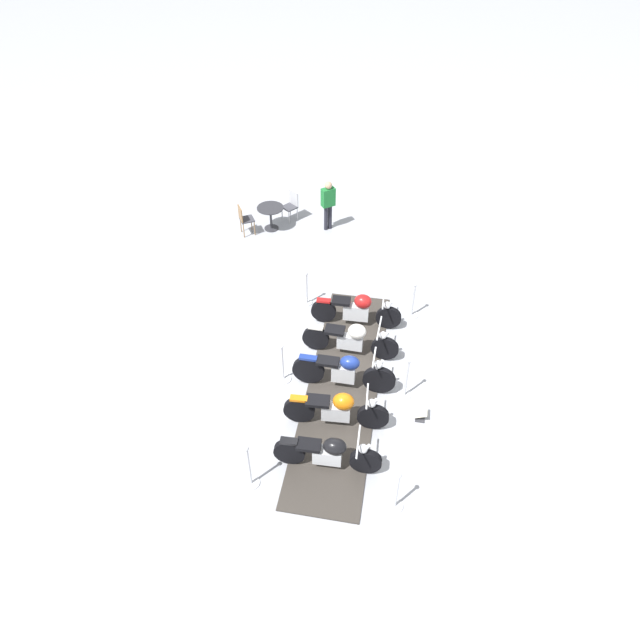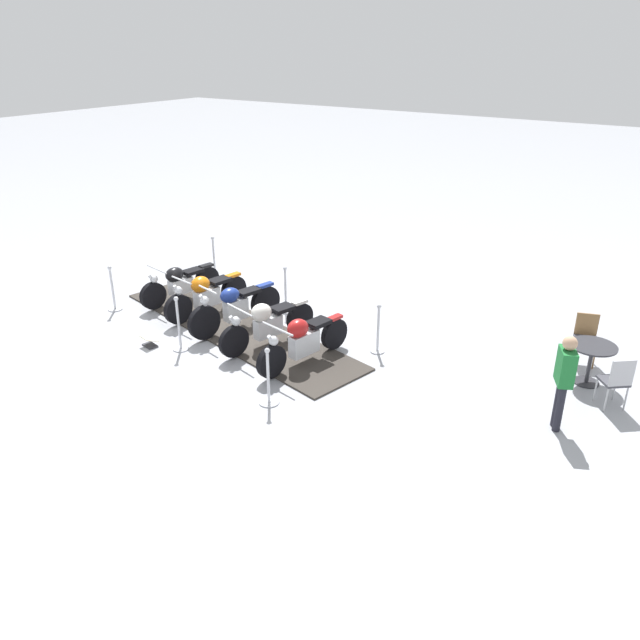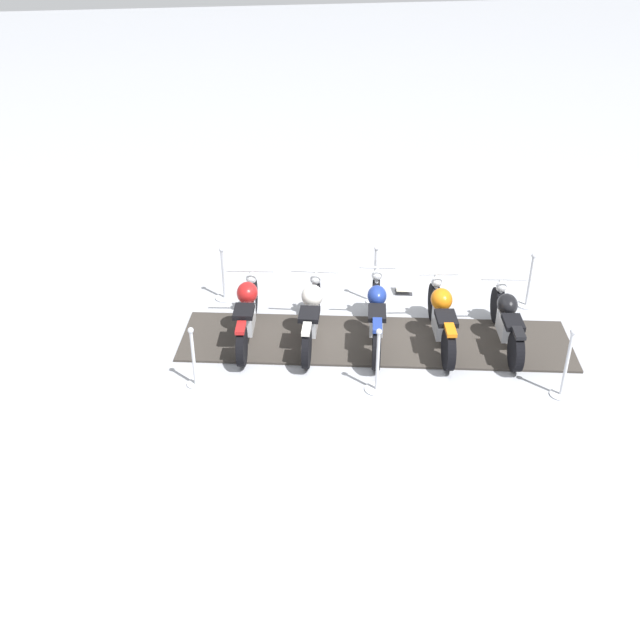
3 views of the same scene
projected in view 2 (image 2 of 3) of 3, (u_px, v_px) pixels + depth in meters
The scene contains 18 objects.
ground_plane at pixel (237, 329), 13.23m from camera, with size 80.00×80.00×0.00m, color #A8AAB2.
display_platform at pixel (237, 328), 13.22m from camera, with size 6.44×1.54×0.04m, color #38332D.
motorcycle_black at pixel (179, 283), 14.42m from camera, with size 2.08×0.75×0.91m.
motorcycle_copper at pixel (205, 294), 13.70m from camera, with size 2.17×0.67×0.96m.
motorcycle_navy at pixel (235, 307), 13.00m from camera, with size 2.25×0.75×1.04m.
motorcycle_cream at pixel (266, 323), 12.30m from camera, with size 2.23×0.88×0.94m.
motorcycle_maroon at pixel (303, 340), 11.60m from camera, with size 2.22×0.78×0.92m.
stanchion_right_front at pixel (113, 295), 14.04m from camera, with size 0.32×0.32×1.04m.
stanchion_left_mid at pixel (286, 298), 13.96m from camera, with size 0.36×0.36×1.07m.
stanchion_left_front at pixel (215, 266), 15.74m from camera, with size 0.32×0.32×1.15m.
stanchion_left_rear at pixel (378, 335), 12.13m from camera, with size 0.28×0.28×1.01m.
stanchion_right_rear at pixel (269, 387), 10.44m from camera, with size 0.35×0.35×1.03m.
stanchion_right_mid at pixel (179, 332), 12.22m from camera, with size 0.31×0.31×1.12m.
info_placard at pixel (150, 342), 12.47m from camera, with size 0.32×0.35×0.22m.
cafe_table at pixel (591, 355), 10.94m from camera, with size 0.81×0.81×0.75m.
cafe_chair_near_table at pixel (586, 335), 11.67m from camera, with size 0.51×0.51×0.95m.
cafe_chair_across_table at pixel (617, 379), 10.21m from camera, with size 0.56×0.56×0.94m.
bystander_person at pixel (564, 375), 9.50m from camera, with size 0.46×0.37×1.60m.
Camera 2 is at (8.94, 8.16, 5.62)m, focal length 35.26 mm.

